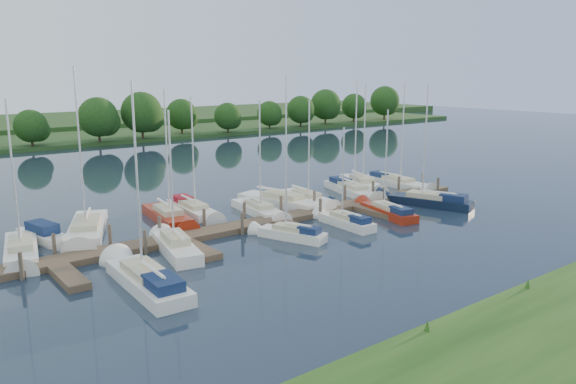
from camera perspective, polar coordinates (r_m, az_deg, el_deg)
ground at (r=36.76m, az=5.86°, el=-5.73°), size 260.00×260.00×0.00m
dock at (r=42.08m, az=-0.97°, el=-3.07°), size 40.00×6.00×0.40m
mooring_pilings at (r=42.85m, az=-1.87°, el=-2.24°), size 38.24×2.84×2.00m
far_shore at (r=103.79m, az=-23.90°, el=5.06°), size 180.00×30.00×0.60m
distant_hill at (r=128.08m, az=-26.64°, el=6.15°), size 220.00×40.00×1.40m
treeline at (r=90.65m, az=-21.81°, el=6.77°), size 145.55×9.66×8.15m
sailboat_n_0 at (r=38.65m, az=-25.45°, el=-5.56°), size 3.26×7.96×10.08m
motorboat at (r=41.46m, az=-23.50°, el=-4.15°), size 2.54×5.38×1.56m
sailboat_n_2 at (r=41.88m, az=-19.77°, el=-3.78°), size 5.32×9.40×12.02m
sailboat_n_3 at (r=43.80m, az=-12.03°, el=-2.62°), size 2.76×8.21×10.47m
sailboat_n_4 at (r=45.75m, az=-9.62°, el=-1.85°), size 2.23×7.66×9.71m
sailboat_n_5 at (r=45.20m, az=-2.93°, el=-1.92°), size 2.54×7.47×9.39m
sailboat_n_6 at (r=47.56m, az=-0.45°, el=-1.18°), size 4.09×9.03×11.51m
sailboat_n_7 at (r=49.08m, az=1.94°, el=-0.78°), size 2.10×7.25×9.26m
sailboat_n_8 at (r=52.93m, az=6.54°, el=0.15°), size 3.82×8.61×10.76m
sailboat_n_9 at (r=55.95m, az=7.52°, el=0.74°), size 4.38×8.07×10.44m
sailboat_n_10 at (r=57.12m, az=11.09°, el=0.88°), size 2.42×8.48×10.63m
sailboat_s_0 at (r=31.18m, az=-14.25°, el=-8.75°), size 2.37×8.83×11.22m
sailboat_s_1 at (r=36.34m, az=-11.36°, el=-5.64°), size 2.84×7.21×9.45m
sailboat_s_2 at (r=38.51m, az=0.24°, el=-4.34°), size 3.04×5.59×7.41m
sailboat_s_3 at (r=41.83m, az=5.84°, el=-3.06°), size 1.51×5.85×7.66m
sailboat_s_4 at (r=45.37m, az=10.02°, el=-1.99°), size 2.82×6.86×8.71m
sailboat_s_5 at (r=49.44m, az=13.95°, el=-0.97°), size 4.28×8.24×10.60m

